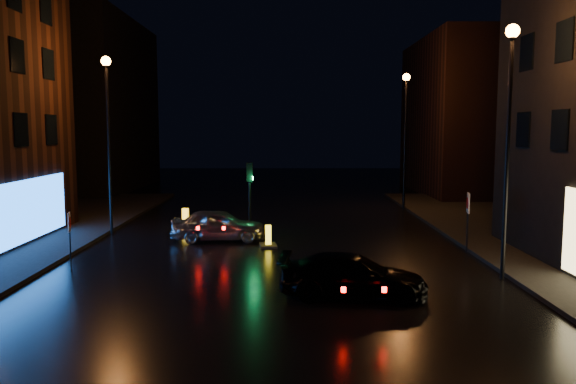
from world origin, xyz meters
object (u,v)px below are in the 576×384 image
(traffic_signal, at_px, (250,224))
(bollard_near, at_px, (268,242))
(bollard_far, at_px, (186,225))
(silver_hatchback, at_px, (218,225))
(road_sign_right, at_px, (468,208))
(road_sign_left, at_px, (69,227))
(dark_sedan, at_px, (353,276))

(traffic_signal, distance_m, bollard_near, 2.86)
(bollard_far, bearing_deg, silver_hatchback, -38.66)
(traffic_signal, height_order, bollard_far, traffic_signal)
(bollard_near, bearing_deg, bollard_far, 129.57)
(road_sign_right, bearing_deg, silver_hatchback, -2.90)
(traffic_signal, height_order, bollard_near, traffic_signal)
(traffic_signal, distance_m, road_sign_left, 9.03)
(road_sign_left, height_order, road_sign_right, road_sign_right)
(traffic_signal, height_order, road_sign_left, traffic_signal)
(road_sign_right, bearing_deg, road_sign_left, 21.07)
(bollard_near, bearing_deg, traffic_signal, 102.90)
(road_sign_left, bearing_deg, road_sign_right, -3.15)
(bollard_near, height_order, bollard_far, bollard_far)
(road_sign_left, bearing_deg, silver_hatchback, 35.22)
(bollard_near, distance_m, bollard_far, 5.93)
(traffic_signal, xyz_separation_m, dark_sedan, (3.73, -10.01, 0.14))
(bollard_near, height_order, road_sign_right, road_sign_right)
(bollard_near, bearing_deg, road_sign_left, -156.95)
(silver_hatchback, relative_size, road_sign_right, 1.71)
(dark_sedan, bearing_deg, road_sign_right, -34.59)
(bollard_near, xyz_separation_m, road_sign_left, (-6.96, -3.99, 1.35))
(dark_sedan, relative_size, road_sign_right, 1.80)
(bollard_near, relative_size, road_sign_left, 0.55)
(silver_hatchback, height_order, dark_sedan, silver_hatchback)
(dark_sedan, height_order, road_sign_right, road_sign_right)
(bollard_near, distance_m, road_sign_left, 8.13)
(traffic_signal, relative_size, dark_sedan, 0.78)
(road_sign_right, bearing_deg, traffic_signal, -12.59)
(bollard_near, bearing_deg, silver_hatchback, 144.02)
(bollard_far, relative_size, road_sign_right, 0.57)
(silver_hatchback, height_order, road_sign_right, road_sign_right)
(dark_sedan, height_order, road_sign_left, road_sign_left)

